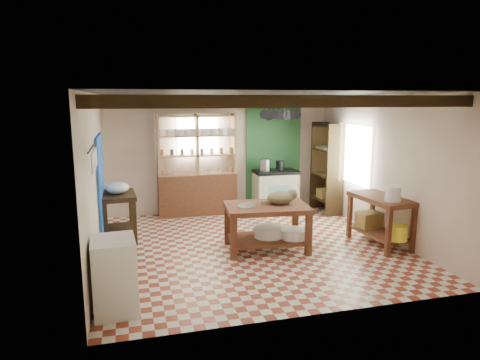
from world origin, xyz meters
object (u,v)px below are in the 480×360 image
object	(u,v)px
work_table	(266,227)
stove	(275,191)
prep_table	(119,217)
right_counter	(380,221)
cat	(281,198)
white_cabinet	(115,275)

from	to	relation	value
work_table	stove	size ratio (longest dim) A/B	1.43
stove	prep_table	distance (m)	3.61
right_counter	work_table	bearing A→B (deg)	167.66
work_table	cat	distance (m)	0.55
prep_table	right_counter	world-z (taller)	same
right_counter	cat	distance (m)	1.81
prep_table	right_counter	bearing A→B (deg)	-21.57
prep_table	cat	distance (m)	2.91
prep_table	right_counter	xyz separation A→B (m)	(4.38, -1.42, 0.00)
work_table	right_counter	xyz separation A→B (m)	(1.98, -0.27, 0.04)
stove	white_cabinet	size ratio (longest dim) A/B	1.06
white_cabinet	right_counter	size ratio (longest dim) A/B	0.75
work_table	prep_table	distance (m)	2.66
work_table	white_cabinet	xyz separation A→B (m)	(-2.42, -1.57, 0.06)
work_table	prep_table	bearing A→B (deg)	160.23
work_table	right_counter	size ratio (longest dim) A/B	1.13
prep_table	cat	size ratio (longest dim) A/B	1.86
work_table	prep_table	size ratio (longest dim) A/B	1.58
prep_table	work_table	bearing A→B (deg)	-29.16
work_table	right_counter	distance (m)	2.00
white_cabinet	stove	bearing A→B (deg)	46.09
stove	prep_table	bearing A→B (deg)	-159.20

